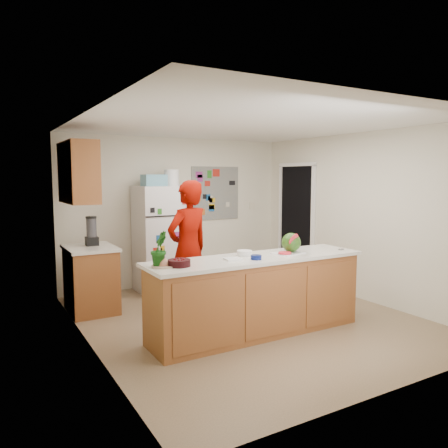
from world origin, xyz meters
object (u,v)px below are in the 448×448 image
refrigerator (161,239)px  watermelon (291,242)px  cherry_bowl (179,263)px  person (188,249)px

refrigerator → watermelon: size_ratio=7.26×
refrigerator → watermelon: 2.50m
refrigerator → cherry_bowl: refrigerator is taller
refrigerator → person: bearing=-96.9°
refrigerator → person: (-0.17, -1.39, 0.05)m
refrigerator → person: person is taller
cherry_bowl → refrigerator: bearing=72.6°
refrigerator → person: size_ratio=0.94×
watermelon → cherry_bowl: size_ratio=0.99×
refrigerator → cherry_bowl: (-0.76, -2.43, 0.11)m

